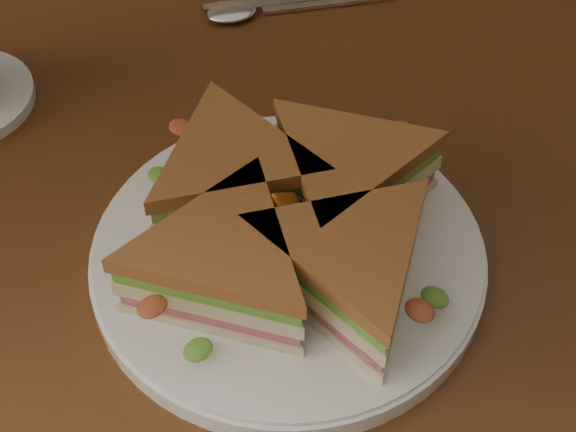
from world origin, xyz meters
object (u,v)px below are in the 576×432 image
(table, at_px, (307,228))
(sandwich_wedges, at_px, (288,221))
(plate, at_px, (288,256))
(spoon, at_px, (255,11))

(table, xyz_separation_m, sandwich_wedges, (-0.05, -0.11, 0.14))
(table, relative_size, sandwich_wedges, 4.11)
(plate, distance_m, spoon, 0.31)
(sandwich_wedges, bearing_deg, spoon, 79.10)
(sandwich_wedges, bearing_deg, table, 65.19)
(plate, bearing_deg, spoon, 79.10)
(table, relative_size, spoon, 6.53)
(plate, bearing_deg, sandwich_wedges, 135.00)
(plate, relative_size, spoon, 1.49)
(table, xyz_separation_m, spoon, (0.01, 0.19, 0.10))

